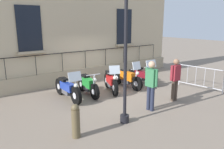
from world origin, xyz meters
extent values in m
plane|color=gray|center=(0.00, 0.00, 0.00)|extent=(60.00, 60.00, 0.00)
cube|color=tan|center=(-2.02, 0.00, 0.35)|extent=(0.20, 12.17, 0.70)
cube|color=black|center=(-2.08, 2.68, 2.77)|extent=(0.06, 1.06, 1.94)
cube|color=tan|center=(-2.00, 2.68, 1.75)|extent=(0.24, 1.26, 0.10)
cube|color=black|center=(-2.08, -2.68, 2.77)|extent=(0.06, 1.06, 1.94)
cube|color=tan|center=(-2.00, -2.68, 1.75)|extent=(0.24, 1.26, 0.10)
cube|color=black|center=(-1.98, 0.00, 1.60)|extent=(0.03, 10.22, 0.03)
cylinder|color=black|center=(-1.98, -3.83, 1.15)|extent=(0.02, 0.02, 0.90)
cylinder|color=black|center=(-1.98, -2.56, 1.15)|extent=(0.02, 0.02, 0.90)
cylinder|color=black|center=(-1.98, -1.28, 1.15)|extent=(0.02, 0.02, 0.90)
cylinder|color=black|center=(-1.98, 0.00, 1.15)|extent=(0.02, 0.02, 0.90)
cylinder|color=black|center=(-1.98, 1.28, 1.15)|extent=(0.02, 0.02, 0.90)
cylinder|color=black|center=(-1.98, 2.56, 1.15)|extent=(0.02, 0.02, 0.90)
cylinder|color=black|center=(-1.98, 3.83, 1.15)|extent=(0.02, 0.02, 0.90)
cylinder|color=black|center=(-1.98, 5.11, 1.15)|extent=(0.02, 0.02, 0.90)
cylinder|color=black|center=(0.72, -2.01, 0.36)|extent=(0.72, 0.14, 0.71)
cylinder|color=silver|center=(0.72, -2.01, 0.36)|extent=(0.25, 0.15, 0.25)
cylinder|color=black|center=(-0.78, -1.99, 0.36)|extent=(0.72, 0.14, 0.71)
cylinder|color=silver|center=(-0.78, -1.99, 0.36)|extent=(0.25, 0.15, 0.25)
cube|color=#1E389E|center=(0.02, -2.00, 0.55)|extent=(0.91, 0.30, 0.30)
cube|color=#4C4C51|center=(-0.08, -2.00, 0.32)|extent=(0.55, 0.24, 0.25)
cube|color=black|center=(-0.34, -1.99, 0.76)|extent=(0.51, 0.26, 0.10)
cylinder|color=silver|center=(0.67, -2.01, 0.65)|extent=(0.16, 0.06, 0.59)
cylinder|color=silver|center=(0.62, -2.01, 0.94)|extent=(0.05, 0.63, 0.04)
sphere|color=white|center=(0.74, -2.01, 0.76)|extent=(0.16, 0.16, 0.16)
cylinder|color=silver|center=(-0.25, -1.84, 0.20)|extent=(0.81, 0.09, 0.08)
cube|color=silver|center=(0.68, -2.01, 1.09)|extent=(0.13, 0.52, 0.36)
cylinder|color=black|center=(0.66, -1.14, 0.32)|extent=(0.66, 0.21, 0.65)
cylinder|color=silver|center=(0.66, -1.14, 0.32)|extent=(0.24, 0.18, 0.23)
cylinder|color=black|center=(-0.63, -0.98, 0.32)|extent=(0.66, 0.21, 0.65)
cylinder|color=silver|center=(-0.63, -0.98, 0.32)|extent=(0.24, 0.18, 0.23)
cube|color=#1E842D|center=(0.07, -1.07, 0.55)|extent=(0.79, 0.36, 0.37)
cube|color=#4C4C51|center=(-0.03, -1.05, 0.29)|extent=(0.48, 0.27, 0.23)
cube|color=black|center=(-0.25, -1.03, 0.78)|extent=(0.45, 0.29, 0.10)
cylinder|color=silver|center=(0.61, -1.13, 0.66)|extent=(0.17, 0.08, 0.69)
cylinder|color=silver|center=(0.56, -1.12, 1.00)|extent=(0.11, 0.59, 0.04)
sphere|color=white|center=(0.68, -1.14, 0.82)|extent=(0.16, 0.16, 0.16)
cylinder|color=silver|center=(-0.15, -0.89, 0.18)|extent=(0.69, 0.16, 0.08)
cylinder|color=black|center=(0.80, -0.22, 0.35)|extent=(0.70, 0.37, 0.70)
cylinder|color=silver|center=(0.80, -0.22, 0.35)|extent=(0.28, 0.22, 0.25)
cylinder|color=black|center=(-0.39, 0.24, 0.35)|extent=(0.70, 0.37, 0.70)
cylinder|color=silver|center=(-0.39, 0.24, 0.35)|extent=(0.28, 0.22, 0.25)
cube|color=red|center=(0.25, -0.01, 0.54)|extent=(0.89, 0.55, 0.30)
cube|color=#4C4C51|center=(0.16, 0.03, 0.32)|extent=(0.55, 0.37, 0.25)
cube|color=black|center=(-0.07, 0.12, 0.80)|extent=(0.53, 0.39, 0.10)
cylinder|color=silver|center=(0.75, -0.20, 0.66)|extent=(0.17, 0.11, 0.63)
cylinder|color=silver|center=(0.71, -0.19, 0.97)|extent=(0.23, 0.53, 0.04)
sphere|color=white|center=(0.82, -0.23, 0.79)|extent=(0.16, 0.16, 0.16)
cylinder|color=silver|center=(0.06, 0.22, 0.19)|extent=(0.75, 0.36, 0.08)
cube|color=silver|center=(0.76, -0.21, 1.12)|extent=(0.28, 0.47, 0.36)
cylinder|color=black|center=(0.86, 0.99, 0.33)|extent=(0.67, 0.11, 0.67)
cylinder|color=silver|center=(0.86, 0.99, 0.33)|extent=(0.23, 0.13, 0.23)
cylinder|color=black|center=(-0.53, 0.98, 0.33)|extent=(0.67, 0.11, 0.67)
cylinder|color=silver|center=(-0.53, 0.98, 0.33)|extent=(0.23, 0.13, 0.23)
cube|color=orange|center=(0.21, 0.98, 0.57)|extent=(0.82, 0.25, 0.39)
cube|color=#4C4C51|center=(0.11, 0.98, 0.30)|extent=(0.49, 0.20, 0.23)
cube|color=black|center=(-0.12, 0.98, 0.73)|extent=(0.46, 0.22, 0.10)
cylinder|color=silver|center=(0.81, 0.99, 0.67)|extent=(0.16, 0.06, 0.68)
cylinder|color=silver|center=(0.76, 0.99, 1.01)|extent=(0.04, 0.53, 0.04)
sphere|color=white|center=(0.88, 0.99, 0.83)|extent=(0.16, 0.16, 0.16)
cylinder|color=silver|center=(-0.04, 1.12, 0.18)|extent=(0.74, 0.08, 0.08)
cube|color=silver|center=(0.82, 0.99, 1.16)|extent=(0.12, 0.44, 0.36)
cylinder|color=black|center=(0.79, 1.99, 0.33)|extent=(0.66, 0.16, 0.65)
cylinder|color=silver|center=(0.79, 1.99, 0.33)|extent=(0.23, 0.17, 0.23)
cylinder|color=black|center=(-0.55, 2.02, 0.33)|extent=(0.66, 0.16, 0.65)
cylinder|color=silver|center=(-0.55, 2.02, 0.33)|extent=(0.23, 0.17, 0.23)
cube|color=maroon|center=(0.17, 2.00, 0.51)|extent=(0.77, 0.36, 0.29)
cube|color=#4C4C51|center=(0.07, 2.01, 0.29)|extent=(0.47, 0.28, 0.23)
cube|color=black|center=(-0.15, 2.01, 0.76)|extent=(0.44, 0.31, 0.10)
cylinder|color=silver|center=(0.74, 1.99, 0.65)|extent=(0.16, 0.06, 0.66)
cylinder|color=silver|center=(0.69, 1.99, 0.97)|extent=(0.06, 0.73, 0.04)
sphere|color=white|center=(0.81, 1.99, 0.79)|extent=(0.16, 0.16, 0.16)
cylinder|color=silver|center=(-0.06, 2.19, 0.18)|extent=(0.69, 0.10, 0.08)
cube|color=silver|center=(0.75, 1.99, 1.12)|extent=(0.14, 0.60, 0.36)
cylinder|color=black|center=(2.98, -1.52, 0.12)|extent=(0.28, 0.28, 0.24)
cylinder|color=black|center=(2.98, -1.52, 1.96)|extent=(0.10, 0.10, 3.93)
cylinder|color=#B7B7BF|center=(1.39, 3.37, 0.53)|extent=(0.05, 0.05, 1.05)
cylinder|color=#B7B7BF|center=(3.43, 3.68, 0.53)|extent=(0.05, 0.05, 1.05)
cylinder|color=#B7B7BF|center=(2.41, 3.53, 1.02)|extent=(2.05, 0.35, 0.04)
cylinder|color=#B7B7BF|center=(2.41, 3.53, 0.15)|extent=(2.05, 0.35, 0.04)
cylinder|color=#B7B7BF|center=(1.80, 3.43, 0.60)|extent=(0.02, 0.02, 0.87)
cylinder|color=#B7B7BF|center=(2.20, 3.50, 0.60)|extent=(0.02, 0.02, 0.87)
cylinder|color=#B7B7BF|center=(2.61, 3.56, 0.60)|extent=(0.02, 0.02, 0.87)
cylinder|color=#B7B7BF|center=(3.02, 3.62, 0.60)|extent=(0.02, 0.02, 0.87)
cylinder|color=brown|center=(2.89, -3.16, 0.40)|extent=(0.23, 0.23, 0.81)
sphere|color=brown|center=(2.89, -3.16, 0.85)|extent=(0.21, 0.21, 0.21)
cylinder|color=#47382D|center=(2.68, 1.38, 0.42)|extent=(0.14, 0.14, 0.84)
cylinder|color=#47382D|center=(2.68, 1.22, 0.42)|extent=(0.14, 0.14, 0.84)
cube|color=maroon|center=(2.68, 1.30, 1.13)|extent=(0.22, 0.36, 0.59)
sphere|color=#8C664C|center=(2.68, 1.30, 1.57)|extent=(0.23, 0.23, 0.23)
cylinder|color=maroon|center=(2.68, 1.52, 1.16)|extent=(0.09, 0.09, 0.56)
cylinder|color=maroon|center=(2.68, 1.08, 1.16)|extent=(0.09, 0.09, 0.56)
cylinder|color=#23283D|center=(2.71, -0.17, 0.44)|extent=(0.14, 0.14, 0.88)
cylinder|color=#23283D|center=(2.87, -0.16, 0.44)|extent=(0.14, 0.14, 0.88)
cube|color=#337247|center=(2.79, -0.17, 1.19)|extent=(0.38, 0.25, 0.62)
sphere|color=tan|center=(2.79, -0.17, 1.65)|extent=(0.24, 0.24, 0.24)
cylinder|color=#337247|center=(2.57, -0.18, 1.22)|extent=(0.09, 0.09, 0.59)
cylinder|color=#337247|center=(3.01, -0.15, 1.22)|extent=(0.09, 0.09, 0.59)
camera|label=1|loc=(7.82, -5.65, 3.08)|focal=35.29mm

